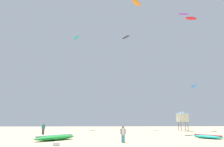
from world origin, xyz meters
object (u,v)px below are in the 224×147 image
Objects in this scene: kite_aloft_2 at (191,18)px; kite_aloft_5 at (126,37)px; kite_grounded_near at (208,137)px; person_midground at (43,128)px; kite_aloft_0 at (193,86)px; lifeguard_tower at (182,116)px; person_foreground at (123,133)px; kite_aloft_4 at (183,14)px; kite_grounded_mid at (55,138)px; cooler_box at (56,144)px; kite_aloft_3 at (137,3)px; kite_aloft_1 at (76,38)px.

kite_aloft_2 reaches higher than kite_aloft_5.
kite_aloft_2 is (8.42, 19.60, 26.77)m from kite_grounded_near.
kite_aloft_0 reaches higher than person_midground.
kite_aloft_0 reaches higher than lifeguard_tower.
person_foreground is 36.43m from kite_aloft_4.
kite_aloft_4 is (23.95, 17.77, 25.97)m from kite_grounded_mid.
kite_aloft_3 is (11.39, 20.57, 27.29)m from cooler_box.
person_foreground is 40.86m from kite_aloft_1.
kite_aloft_5 reaches higher than kite_aloft_1.
kite_aloft_2 reaches higher than person_foreground.
kite_aloft_4 reaches higher than kite_aloft_5.
kite_aloft_4 reaches higher than cooler_box.
kite_aloft_2 is at bearing -50.78° from person_foreground.
kite_aloft_3 reaches higher than person_midground.
kite_aloft_2 is at bearing -80.66° from person_midground.
kite_aloft_5 reaches higher than lifeguard_tower.
kite_aloft_3 is at bearing 50.51° from kite_grounded_mid.
person_midground reaches higher than person_foreground.
person_midground is 16.26m from cooler_box.
kite_grounded_near is 31.17m from kite_aloft_4.
lifeguard_tower reaches higher than cooler_box.
kite_aloft_2 is at bearing 66.75° from kite_grounded_near.
kite_grounded_mid is at bearing -138.79° from lifeguard_tower.
kite_aloft_5 is at bearing 3.07° from kite_aloft_1.
kite_grounded_mid is 5.37m from cooler_box.
cooler_box is 36.86m from kite_aloft_0.
person_foreground reaches higher than cooler_box.
kite_aloft_1 is at bearing 5.63° from person_foreground.
lifeguard_tower is (27.00, 9.89, 2.01)m from person_midground.
kite_aloft_4 is at bearing -128.37° from kite_aloft_0.
kite_aloft_0 is at bearing -149.64° from kite_aloft_2.
cooler_box is (-6.37, -2.48, -0.82)m from person_foreground.
kite_aloft_4 is (-2.05, -2.59, 16.53)m from kite_aloft_0.
kite_aloft_2 is 1.03× the size of kite_aloft_3.
kite_aloft_3 reaches higher than kite_aloft_5.
kite_aloft_4 is at bearing 72.36° from kite_grounded_near.
kite_aloft_2 is at bearing 14.17° from lifeguard_tower.
person_foreground is 0.47× the size of kite_aloft_1.
kite_grounded_near is 19.12m from lifeguard_tower.
kite_aloft_1 reaches higher than kite_aloft_0.
kite_aloft_3 is (5.02, 18.09, 26.47)m from person_foreground.
lifeguard_tower is 1.35× the size of kite_aloft_3.
kite_aloft_3 is (-14.54, -5.71, 0.45)m from kite_aloft_2.
kite_grounded_near is at bearing -76.20° from kite_aloft_5.
lifeguard_tower is 24.38m from kite_aloft_2.
person_foreground is 32.45m from kite_aloft_3.
kite_grounded_near is 18.73m from cooler_box.
kite_grounded_near is 38.57m from kite_aloft_5.
kite_aloft_1 reaches higher than lifeguard_tower.
kite_aloft_5 is at bearing 146.29° from kite_aloft_0.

